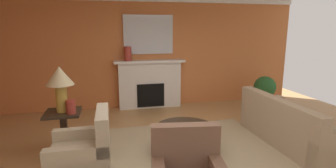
{
  "coord_description": "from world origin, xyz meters",
  "views": [
    {
      "loc": [
        -1.01,
        -3.71,
        2.03
      ],
      "look_at": [
        0.07,
        1.08,
        1.0
      ],
      "focal_mm": 28.14,
      "sensor_mm": 36.0,
      "label": 1
    }
  ],
  "objects_px": {
    "vase_on_side_table": "(71,107)",
    "side_table": "(64,129)",
    "sofa": "(291,128)",
    "potted_plant": "(265,89)",
    "mantel_mirror": "(148,35)",
    "coffee_table": "(185,133)",
    "vase_mantel_left": "(128,54)",
    "table_lamp": "(60,80)",
    "fireplace": "(150,85)",
    "armchair_near_window": "(84,157)"
  },
  "relations": [
    {
      "from": "side_table",
      "to": "vase_on_side_table",
      "type": "relative_size",
      "value": 3.15
    },
    {
      "from": "fireplace",
      "to": "coffee_table",
      "type": "distance_m",
      "value": 2.73
    },
    {
      "from": "coffee_table",
      "to": "vase_mantel_left",
      "type": "distance_m",
      "value": 2.96
    },
    {
      "from": "fireplace",
      "to": "armchair_near_window",
      "type": "distance_m",
      "value": 3.44
    },
    {
      "from": "coffee_table",
      "to": "table_lamp",
      "type": "xyz_separation_m",
      "value": [
        -1.96,
        0.48,
        0.89
      ]
    },
    {
      "from": "mantel_mirror",
      "to": "vase_on_side_table",
      "type": "relative_size",
      "value": 5.7
    },
    {
      "from": "mantel_mirror",
      "to": "potted_plant",
      "type": "bearing_deg",
      "value": -15.82
    },
    {
      "from": "armchair_near_window",
      "to": "vase_on_side_table",
      "type": "distance_m",
      "value": 0.95
    },
    {
      "from": "mantel_mirror",
      "to": "vase_mantel_left",
      "type": "distance_m",
      "value": 0.74
    },
    {
      "from": "sofa",
      "to": "mantel_mirror",
      "type": "bearing_deg",
      "value": 125.88
    },
    {
      "from": "fireplace",
      "to": "potted_plant",
      "type": "xyz_separation_m",
      "value": [
        2.9,
        -0.7,
        -0.1
      ]
    },
    {
      "from": "coffee_table",
      "to": "vase_mantel_left",
      "type": "height_order",
      "value": "vase_mantel_left"
    },
    {
      "from": "sofa",
      "to": "potted_plant",
      "type": "height_order",
      "value": "sofa"
    },
    {
      "from": "mantel_mirror",
      "to": "side_table",
      "type": "bearing_deg",
      "value": -127.26
    },
    {
      "from": "table_lamp",
      "to": "vase_on_side_table",
      "type": "height_order",
      "value": "table_lamp"
    },
    {
      "from": "mantel_mirror",
      "to": "vase_mantel_left",
      "type": "relative_size",
      "value": 3.58
    },
    {
      "from": "coffee_table",
      "to": "mantel_mirror",
      "type": "bearing_deg",
      "value": 93.36
    },
    {
      "from": "coffee_table",
      "to": "sofa",
      "type": "bearing_deg",
      "value": -2.38
    },
    {
      "from": "fireplace",
      "to": "vase_mantel_left",
      "type": "height_order",
      "value": "vase_mantel_left"
    },
    {
      "from": "mantel_mirror",
      "to": "potted_plant",
      "type": "distance_m",
      "value": 3.32
    },
    {
      "from": "coffee_table",
      "to": "vase_mantel_left",
      "type": "bearing_deg",
      "value": 105.06
    },
    {
      "from": "vase_mantel_left",
      "to": "potted_plant",
      "type": "relative_size",
      "value": 0.42
    },
    {
      "from": "armchair_near_window",
      "to": "vase_mantel_left",
      "type": "height_order",
      "value": "vase_mantel_left"
    },
    {
      "from": "table_lamp",
      "to": "vase_on_side_table",
      "type": "relative_size",
      "value": 3.38
    },
    {
      "from": "table_lamp",
      "to": "side_table",
      "type": "bearing_deg",
      "value": 0.0
    },
    {
      "from": "mantel_mirror",
      "to": "armchair_near_window",
      "type": "bearing_deg",
      "value": -113.49
    },
    {
      "from": "coffee_table",
      "to": "side_table",
      "type": "relative_size",
      "value": 1.43
    },
    {
      "from": "side_table",
      "to": "table_lamp",
      "type": "height_order",
      "value": "table_lamp"
    },
    {
      "from": "table_lamp",
      "to": "potted_plant",
      "type": "xyz_separation_m",
      "value": [
        4.69,
        1.53,
        -0.73
      ]
    },
    {
      "from": "potted_plant",
      "to": "table_lamp",
      "type": "bearing_deg",
      "value": -161.91
    },
    {
      "from": "table_lamp",
      "to": "vase_mantel_left",
      "type": "distance_m",
      "value": 2.52
    },
    {
      "from": "armchair_near_window",
      "to": "vase_mantel_left",
      "type": "relative_size",
      "value": 2.69
    },
    {
      "from": "mantel_mirror",
      "to": "table_lamp",
      "type": "xyz_separation_m",
      "value": [
        -1.79,
        -2.36,
        -0.66
      ]
    },
    {
      "from": "fireplace",
      "to": "potted_plant",
      "type": "height_order",
      "value": "fireplace"
    },
    {
      "from": "sofa",
      "to": "potted_plant",
      "type": "bearing_deg",
      "value": 69.17
    },
    {
      "from": "fireplace",
      "to": "vase_mantel_left",
      "type": "relative_size",
      "value": 5.1
    },
    {
      "from": "sofa",
      "to": "vase_mantel_left",
      "type": "bearing_deg",
      "value": 134.09
    },
    {
      "from": "vase_on_side_table",
      "to": "side_table",
      "type": "bearing_deg",
      "value": 141.34
    },
    {
      "from": "vase_mantel_left",
      "to": "side_table",
      "type": "bearing_deg",
      "value": -119.6
    },
    {
      "from": "mantel_mirror",
      "to": "table_lamp",
      "type": "bearing_deg",
      "value": -127.26
    },
    {
      "from": "potted_plant",
      "to": "armchair_near_window",
      "type": "bearing_deg",
      "value": -150.64
    },
    {
      "from": "mantel_mirror",
      "to": "sofa",
      "type": "bearing_deg",
      "value": -54.12
    },
    {
      "from": "side_table",
      "to": "potted_plant",
      "type": "bearing_deg",
      "value": 18.09
    },
    {
      "from": "mantel_mirror",
      "to": "fireplace",
      "type": "bearing_deg",
      "value": -90.0
    },
    {
      "from": "mantel_mirror",
      "to": "armchair_near_window",
      "type": "distance_m",
      "value": 3.88
    },
    {
      "from": "fireplace",
      "to": "potted_plant",
      "type": "relative_size",
      "value": 2.16
    },
    {
      "from": "armchair_near_window",
      "to": "vase_mantel_left",
      "type": "distance_m",
      "value": 3.39
    },
    {
      "from": "fireplace",
      "to": "side_table",
      "type": "bearing_deg",
      "value": -128.72
    },
    {
      "from": "coffee_table",
      "to": "potted_plant",
      "type": "distance_m",
      "value": 3.4
    },
    {
      "from": "mantel_mirror",
      "to": "vase_on_side_table",
      "type": "distance_m",
      "value": 3.16
    }
  ]
}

